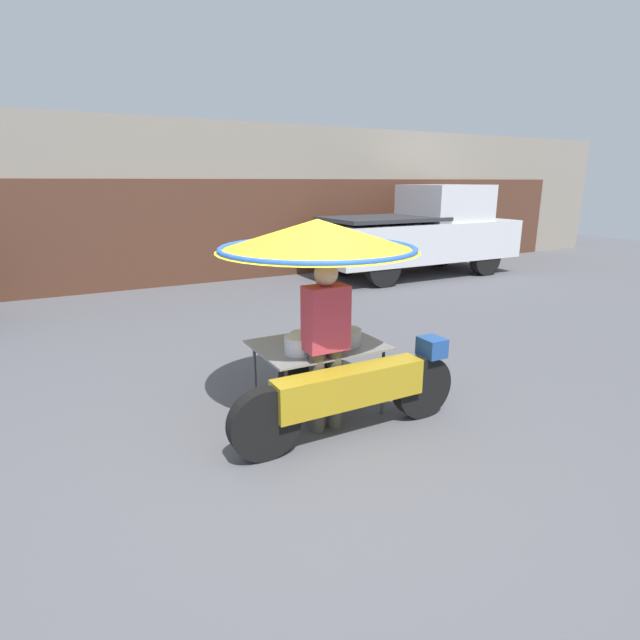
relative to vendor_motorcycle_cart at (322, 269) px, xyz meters
The scene contains 5 objects.
ground_plane 1.57m from the vendor_motorcycle_cart, 125.58° to the right, with size 36.00×36.00×0.00m, color #56565B.
shopfront_building 7.94m from the vendor_motorcycle_cart, 92.84° to the left, with size 28.00×2.06×3.43m.
vendor_motorcycle_cart is the anchor object (origin of this frame).
vendor_person 0.65m from the vendor_motorcycle_cart, 113.28° to the right, with size 0.38×0.22×1.53m.
pickup_truck 7.83m from the vendor_motorcycle_cart, 44.07° to the left, with size 4.97×1.83×2.10m.
Camera 1 is at (-1.74, -3.38, 2.18)m, focal length 28.00 mm.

